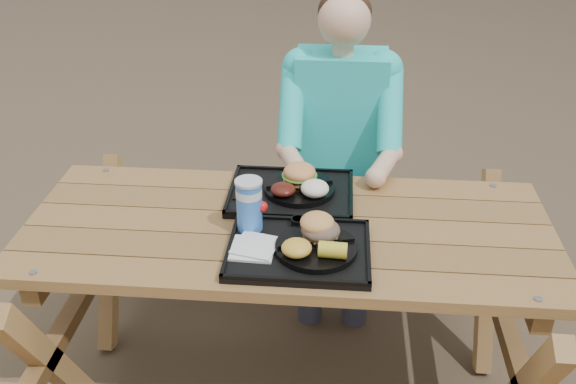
{
  "coord_description": "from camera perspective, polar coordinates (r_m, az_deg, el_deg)",
  "views": [
    {
      "loc": [
        0.15,
        -1.83,
        1.93
      ],
      "look_at": [
        0.0,
        0.0,
        0.88
      ],
      "focal_mm": 40.0,
      "sensor_mm": 36.0,
      "label": 1
    }
  ],
  "objects": [
    {
      "name": "cutlery_far",
      "position": [
        2.37,
        -3.61,
        0.47
      ],
      "size": [
        0.05,
        0.18,
        0.01
      ],
      "primitive_type": "cube",
      "rotation": [
        0.0,
        0.0,
        0.13
      ],
      "color": "black",
      "rests_on": "tray_far"
    },
    {
      "name": "potato_salad",
      "position": [
        2.27,
        2.4,
        0.32
      ],
      "size": [
        0.1,
        0.1,
        0.06
      ],
      "primitive_type": "ellipsoid",
      "color": "white",
      "rests_on": "plate_far"
    },
    {
      "name": "mac_cheese",
      "position": [
        1.96,
        0.77,
        -4.99
      ],
      "size": [
        0.09,
        0.09,
        0.05
      ],
      "primitive_type": "ellipsoid",
      "color": "gold",
      "rests_on": "plate_near"
    },
    {
      "name": "picnic_table",
      "position": [
        2.41,
        -0.0,
        -10.48
      ],
      "size": [
        1.8,
        1.49,
        0.75
      ],
      "primitive_type": null,
      "color": "#999999",
      "rests_on": "ground"
    },
    {
      "name": "soda_cup",
      "position": [
        2.09,
        -3.46,
        -1.27
      ],
      "size": [
        0.08,
        0.08,
        0.17
      ],
      "primitive_type": "cylinder",
      "color": "blue",
      "rests_on": "tray_near"
    },
    {
      "name": "tray_far",
      "position": [
        2.35,
        0.28,
        -0.18
      ],
      "size": [
        0.45,
        0.35,
        0.02
      ],
      "primitive_type": "cube",
      "color": "black",
      "rests_on": "picnic_table"
    },
    {
      "name": "corn_cob",
      "position": [
        1.95,
        4.0,
        -5.16
      ],
      "size": [
        0.09,
        0.09,
        0.05
      ],
      "primitive_type": null,
      "rotation": [
        0.0,
        0.0,
        -0.07
      ],
      "color": "yellow",
      "rests_on": "plate_near"
    },
    {
      "name": "baked_beans",
      "position": [
        2.28,
        -0.45,
        0.23
      ],
      "size": [
        0.09,
        0.09,
        0.04
      ],
      "primitive_type": "ellipsoid",
      "color": "#4B160F",
      "rests_on": "plate_far"
    },
    {
      "name": "burger",
      "position": [
        2.35,
        1.03,
        2.12
      ],
      "size": [
        0.12,
        0.12,
        0.11
      ],
      "primitive_type": null,
      "color": "#E59050",
      "rests_on": "plate_far"
    },
    {
      "name": "condiment_bbq",
      "position": [
        2.14,
        0.92,
        -2.7
      ],
      "size": [
        0.05,
        0.05,
        0.03
      ],
      "primitive_type": "cylinder",
      "color": "black",
      "rests_on": "tray_near"
    },
    {
      "name": "diner",
      "position": [
        2.85,
        4.48,
        2.68
      ],
      "size": [
        0.48,
        0.84,
        1.28
      ],
      "primitive_type": null,
      "color": "teal",
      "rests_on": "ground"
    },
    {
      "name": "sandwich",
      "position": [
        2.03,
        2.94,
        -2.55
      ],
      "size": [
        0.12,
        0.12,
        0.12
      ],
      "primitive_type": null,
      "color": "#DF974E",
      "rests_on": "plate_near"
    },
    {
      "name": "condiment_mustard",
      "position": [
        2.13,
        2.59,
        -2.87
      ],
      "size": [
        0.06,
        0.06,
        0.03
      ],
      "primitive_type": "cylinder",
      "color": "yellow",
      "rests_on": "tray_near"
    },
    {
      "name": "plate_near",
      "position": [
        2.02,
        2.52,
        -4.96
      ],
      "size": [
        0.26,
        0.26,
        0.02
      ],
      "primitive_type": "cylinder",
      "color": "black",
      "rests_on": "tray_near"
    },
    {
      "name": "plate_far",
      "position": [
        2.35,
        1.03,
        0.34
      ],
      "size": [
        0.26,
        0.26,
        0.02
      ],
      "primitive_type": "cylinder",
      "color": "black",
      "rests_on": "tray_far"
    },
    {
      "name": "ground",
      "position": [
        2.67,
        -0.0,
        -16.64
      ],
      "size": [
        60.0,
        60.0,
        0.0
      ],
      "primitive_type": "plane",
      "color": "#999999",
      "rests_on": "ground"
    },
    {
      "name": "tray_near",
      "position": [
        2.04,
        0.96,
        -5.27
      ],
      "size": [
        0.45,
        0.35,
        0.02
      ],
      "primitive_type": "cube",
      "color": "black",
      "rests_on": "picnic_table"
    },
    {
      "name": "napkin_stack",
      "position": [
        2.03,
        -3.16,
        -4.99
      ],
      "size": [
        0.14,
        0.14,
        0.02
      ],
      "primitive_type": "cube",
      "rotation": [
        0.0,
        0.0,
        -0.04
      ],
      "color": "silver",
      "rests_on": "tray_near"
    }
  ]
}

